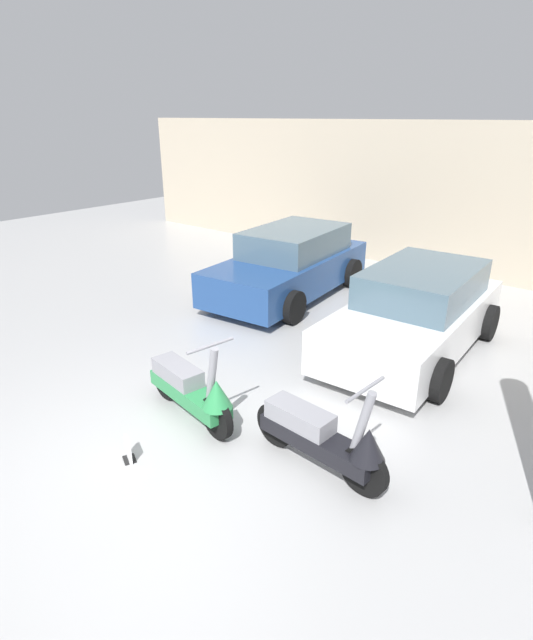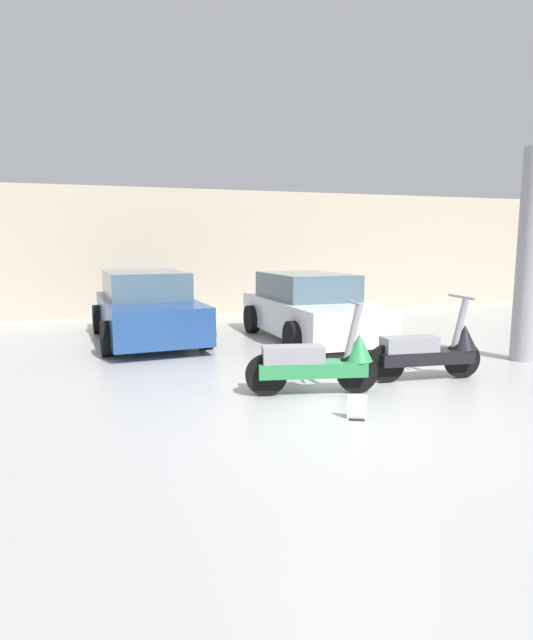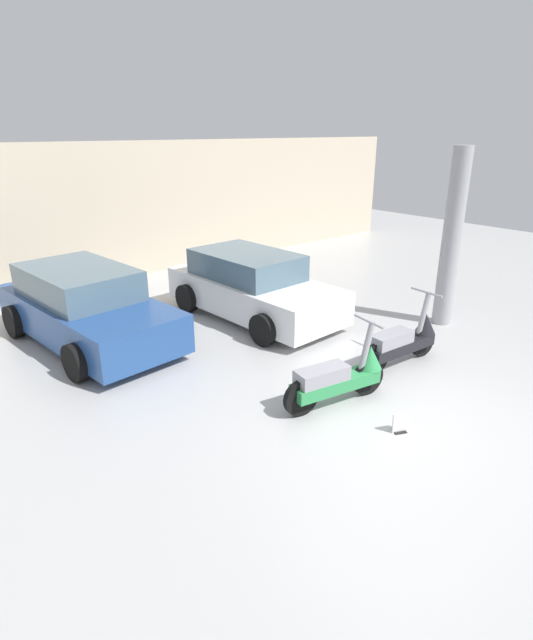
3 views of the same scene
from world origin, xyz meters
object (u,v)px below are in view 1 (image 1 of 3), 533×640
object	(u,v)px
car_rear_center	(416,313)
placard_near_left_scooter	(128,451)
scooter_front_left	(192,389)
scooter_front_right	(323,437)
car_rear_left	(290,264)

from	to	relation	value
car_rear_center	placard_near_left_scooter	xyz separation A→B (m)	(-1.16, -4.38, -0.49)
scooter_front_left	car_rear_center	xyz separation A→B (m)	(1.20, 3.42, 0.21)
scooter_front_right	car_rear_left	world-z (taller)	car_rear_left
scooter_front_right	car_rear_center	bearing A→B (deg)	102.77
placard_near_left_scooter	scooter_front_left	bearing A→B (deg)	92.78
scooter_front_left	scooter_front_right	xyz separation A→B (m)	(1.69, 0.19, -0.00)
scooter_front_left	car_rear_left	bearing A→B (deg)	122.80
scooter_front_left	scooter_front_right	bearing A→B (deg)	16.51
car_rear_left	scooter_front_right	bearing A→B (deg)	34.83
scooter_front_right	placard_near_left_scooter	world-z (taller)	scooter_front_right
scooter_front_left	placard_near_left_scooter	xyz separation A→B (m)	(0.05, -0.96, -0.29)
car_rear_left	scooter_front_left	bearing A→B (deg)	17.11
scooter_front_right	car_rear_left	bearing A→B (deg)	134.64
car_rear_left	placard_near_left_scooter	bearing A→B (deg)	13.72
scooter_front_right	car_rear_center	size ratio (longest dim) A/B	0.42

